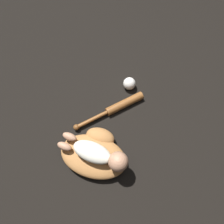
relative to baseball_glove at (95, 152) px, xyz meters
name	(u,v)px	position (x,y,z in m)	size (l,w,h in m)	color
ground_plane	(104,160)	(0.05, -0.02, -0.04)	(6.00, 6.00, 0.00)	black
baseball_glove	(95,152)	(0.00, 0.00, 0.00)	(0.39, 0.31, 0.08)	#A8703D
baby_figure	(99,154)	(0.03, -0.03, 0.08)	(0.38, 0.18, 0.10)	silver
baseball_bat	(118,107)	(0.08, 0.30, -0.02)	(0.38, 0.30, 0.05)	brown
baseball	(129,84)	(0.13, 0.46, 0.00)	(0.08, 0.08, 0.08)	white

